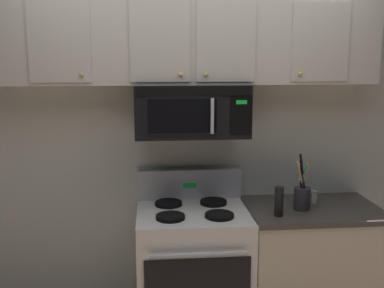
{
  "coord_description": "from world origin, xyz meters",
  "views": [
    {
      "loc": [
        -0.28,
        -2.54,
        1.93
      ],
      "look_at": [
        0.0,
        0.49,
        1.35
      ],
      "focal_mm": 42.9,
      "sensor_mm": 36.0,
      "label": 1
    }
  ],
  "objects": [
    {
      "name": "salt_shaker",
      "position": [
        0.88,
        0.5,
        0.95
      ],
      "size": [
        0.04,
        0.04,
        0.09
      ],
      "color": "white",
      "rests_on": "counter_segment"
    },
    {
      "name": "stove_range",
      "position": [
        0.0,
        0.42,
        0.47
      ],
      "size": [
        0.76,
        0.69,
        1.12
      ],
      "color": "white",
      "rests_on": "ground_plane"
    },
    {
      "name": "utensil_crock_charcoal",
      "position": [
        0.75,
        0.39,
        1.01
      ],
      "size": [
        0.11,
        0.12,
        0.39
      ],
      "color": "#2D2D33",
      "rests_on": "counter_segment"
    },
    {
      "name": "pepper_mill",
      "position": [
        0.55,
        0.27,
        1.0
      ],
      "size": [
        0.06,
        0.06,
        0.2
      ],
      "primitive_type": "cylinder",
      "color": "black",
      "rests_on": "counter_segment"
    },
    {
      "name": "upper_cabinets",
      "position": [
        -0.0,
        0.57,
        2.02
      ],
      "size": [
        2.5,
        0.36,
        0.55
      ],
      "color": "#BCB7AD"
    },
    {
      "name": "over_range_microwave",
      "position": [
        -0.0,
        0.54,
        1.58
      ],
      "size": [
        0.76,
        0.43,
        0.35
      ],
      "color": "black"
    },
    {
      "name": "counter_segment",
      "position": [
        0.84,
        0.43,
        0.45
      ],
      "size": [
        0.93,
        0.65,
        0.9
      ],
      "color": "beige",
      "rests_on": "ground_plane"
    },
    {
      "name": "back_wall",
      "position": [
        0.0,
        0.79,
        1.35
      ],
      "size": [
        5.2,
        0.1,
        2.7
      ],
      "primitive_type": "cube",
      "color": "silver",
      "rests_on": "ground_plane"
    }
  ]
}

